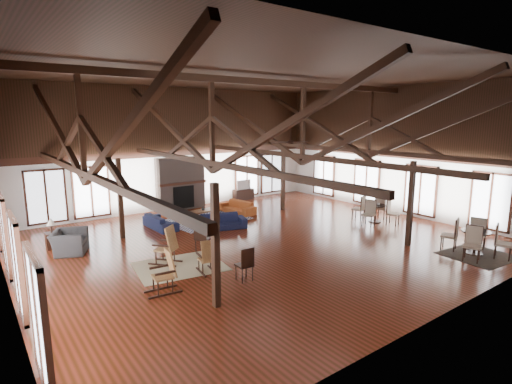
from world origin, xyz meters
TOP-DOWN VIEW (x-y plane):
  - floor at (0.00, 0.00)m, footprint 16.00×16.00m
  - ceiling at (0.00, 0.00)m, footprint 16.00×14.00m
  - wall_back at (0.00, 7.00)m, footprint 16.00×0.02m
  - wall_front at (0.00, -7.00)m, footprint 16.00×0.02m
  - wall_right at (8.00, 0.00)m, footprint 0.02×14.00m
  - roof_truss at (0.00, 0.00)m, footprint 15.60×14.07m
  - post_grid at (0.00, 0.00)m, footprint 8.16×7.16m
  - fireplace at (0.00, 6.67)m, footprint 2.50×0.69m
  - ceiling_fan at (0.50, -1.00)m, footprint 1.60×1.60m
  - sofa_navy_front at (-0.30, 2.35)m, footprint 2.21×1.38m
  - sofa_navy_left at (-2.29, 3.92)m, footprint 1.96×0.83m
  - sofa_orange at (1.80, 4.29)m, footprint 2.05×1.05m
  - coffee_table at (-0.20, 4.00)m, footprint 1.27×0.73m
  - vase at (-0.22, 3.99)m, footprint 0.19×0.19m
  - armchair at (-6.01, 2.82)m, footprint 1.51×1.44m
  - side_table_lamp at (-6.38, 3.72)m, footprint 0.43×0.43m
  - rocking_chair_a at (-3.74, -0.13)m, footprint 0.98×1.06m
  - rocking_chair_b at (-3.12, -1.52)m, footprint 0.53×0.85m
  - rocking_chair_c at (-4.63, -2.01)m, footprint 0.94×0.57m
  - side_chair_a at (-2.40, 0.16)m, footprint 0.64×0.64m
  - side_chair_b at (-2.56, -2.69)m, footprint 0.44×0.44m
  - cafe_table_near at (4.96, -5.38)m, footprint 2.18×2.18m
  - cafe_table_far at (5.74, -0.74)m, footprint 2.11×2.11m
  - cup_near at (4.89, -5.46)m, footprint 0.15×0.15m
  - cup_far at (5.82, -0.84)m, footprint 0.14×0.14m
  - tv_console at (3.86, 6.75)m, footprint 1.18×0.44m
  - television at (3.82, 6.75)m, footprint 0.92×0.18m
  - rug_tan at (-3.56, -0.54)m, footprint 2.90×2.42m
  - rug_navy at (-0.07, 3.99)m, footprint 3.84×3.09m
  - rug_dark at (4.92, -5.54)m, footprint 2.25×2.08m

SIDE VIEW (x-z plane):
  - floor at x=0.00m, z-range 0.00..0.00m
  - rug_tan at x=-3.56m, z-range 0.00..0.01m
  - rug_dark at x=4.92m, z-range 0.00..0.01m
  - rug_navy at x=-0.07m, z-range 0.00..0.01m
  - sofa_navy_left at x=-2.29m, z-range 0.00..0.56m
  - sofa_orange at x=1.80m, z-range 0.00..0.57m
  - tv_console at x=3.86m, z-range 0.00..0.59m
  - sofa_navy_front at x=-0.30m, z-range 0.00..0.60m
  - armchair at x=-6.01m, z-range 0.00..0.77m
  - coffee_table at x=-0.20m, z-range 0.17..0.64m
  - side_table_lamp at x=-6.38m, z-range -0.13..0.96m
  - rocking_chair_b at x=-3.12m, z-range -0.03..0.99m
  - cafe_table_far at x=5.74m, z-range 0.00..1.08m
  - rocking_chair_c at x=-4.63m, z-range -0.03..1.12m
  - vase at x=-0.22m, z-range 0.46..0.64m
  - cafe_table_near at x=4.96m, z-range 0.00..1.12m
  - side_chair_b at x=-2.56m, z-range 0.08..1.07m
  - rocking_chair_a at x=-3.74m, z-range -0.04..1.19m
  - side_chair_a at x=-2.40m, z-range 0.09..1.17m
  - cup_far at x=5.82m, z-range 0.78..0.87m
  - cup_near at x=4.89m, z-range 0.81..0.89m
  - television at x=3.82m, z-range 0.59..1.12m
  - fireplace at x=0.00m, z-range -0.01..2.59m
  - post_grid at x=0.00m, z-range 0.00..3.05m
  - wall_back at x=0.00m, z-range 0.00..6.00m
  - wall_front at x=0.00m, z-range 0.00..6.00m
  - wall_right at x=8.00m, z-range 0.00..6.00m
  - ceiling_fan at x=0.50m, z-range 3.36..4.11m
  - roof_truss at x=0.00m, z-range 2.46..5.60m
  - ceiling at x=0.00m, z-range 5.99..6.01m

